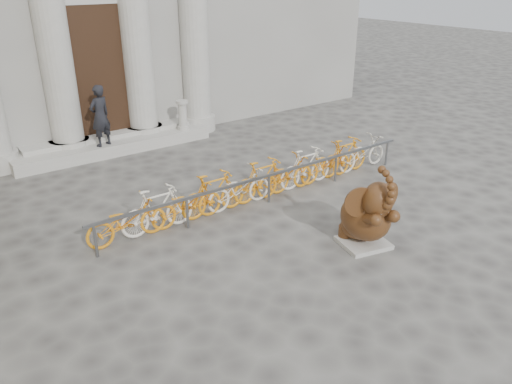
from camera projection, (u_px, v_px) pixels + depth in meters
ground at (328, 301)px, 8.39m from camera, size 80.00×80.00×0.00m
entrance_steps at (114, 145)px, 15.23m from camera, size 6.00×1.20×0.36m
elephant_statue at (367, 216)px, 9.81m from camera, size 1.19×1.43×1.82m
bike_rack at (263, 180)px, 11.92m from camera, size 8.78×0.53×1.00m
pedestrian at (100, 116)px, 14.30m from camera, size 0.76×0.62×1.78m
balustrade_post at (183, 116)px, 15.97m from camera, size 0.39×0.39×0.94m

